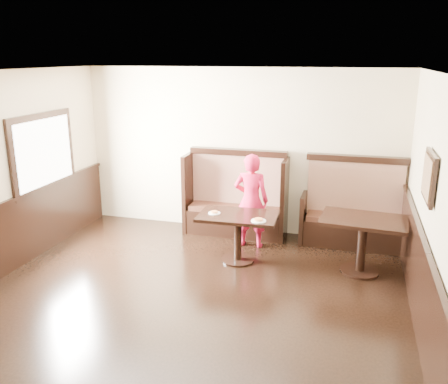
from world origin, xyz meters
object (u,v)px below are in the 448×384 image
at_px(booth_main, 236,203).
at_px(table_neighbor, 363,232).
at_px(booth_neighbor, 353,216).
at_px(table_main, 238,226).
at_px(child, 251,201).

distance_m(booth_main, table_neighbor, 2.35).
height_order(booth_main, table_neighbor, booth_main).
distance_m(booth_neighbor, table_main, 2.00).
bearing_deg(booth_main, table_neighbor, -26.91).
bearing_deg(child, table_neighbor, 160.85).
distance_m(table_main, table_neighbor, 1.77).
bearing_deg(booth_neighbor, child, -162.07).
bearing_deg(child, table_main, 83.83).
relative_size(booth_neighbor, table_main, 1.41).
distance_m(booth_neighbor, child, 1.68).
distance_m(table_main, child, 0.67).
xyz_separation_m(table_main, table_neighbor, (1.77, 0.09, 0.04)).
bearing_deg(booth_main, booth_neighbor, -0.05).
height_order(table_main, table_neighbor, table_neighbor).
relative_size(booth_neighbor, child, 1.09).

